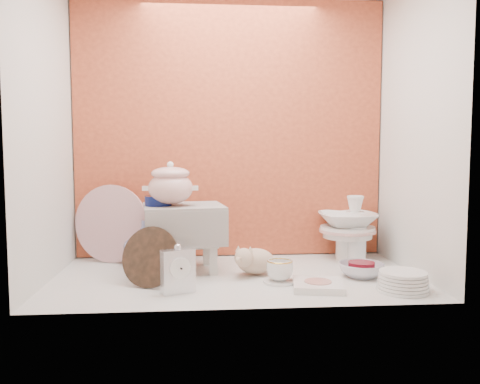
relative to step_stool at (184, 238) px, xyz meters
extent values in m
plane|color=silver|center=(0.26, -0.14, -0.17)|extent=(1.80, 1.80, 0.00)
cube|color=#C95832|center=(0.26, 0.36, 0.58)|extent=(1.80, 0.06, 1.50)
cube|color=silver|center=(-0.64, -0.14, 0.58)|extent=(0.06, 1.00, 1.50)
cube|color=silver|center=(1.16, -0.14, 0.58)|extent=(0.06, 1.00, 1.50)
cylinder|color=#0A134D|center=(-0.13, -0.01, 0.20)|extent=(0.16, 0.16, 0.05)
imported|color=silver|center=(-0.22, 0.16, -0.05)|extent=(0.30, 0.30, 0.24)
cube|color=silver|center=(-0.01, -0.40, -0.07)|extent=(0.15, 0.10, 0.21)
ellipsoid|color=#C6A78B|center=(0.36, -0.11, -0.10)|extent=(0.29, 0.24, 0.14)
cylinder|color=white|center=(0.46, -0.27, -0.17)|extent=(0.18, 0.18, 0.01)
imported|color=white|center=(0.46, -0.27, -0.11)|extent=(0.16, 0.16, 0.10)
cube|color=white|center=(0.62, -0.38, -0.16)|extent=(0.26, 0.26, 0.03)
cylinder|color=white|center=(0.98, -0.45, -0.13)|extent=(0.29, 0.29, 0.09)
imported|color=silver|center=(0.88, -0.20, -0.14)|extent=(0.24, 0.24, 0.07)
cylinder|color=silver|center=(0.96, 0.12, -0.07)|extent=(0.12, 0.12, 0.20)
camera|label=1|loc=(0.09, -2.52, 0.45)|focal=36.60mm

